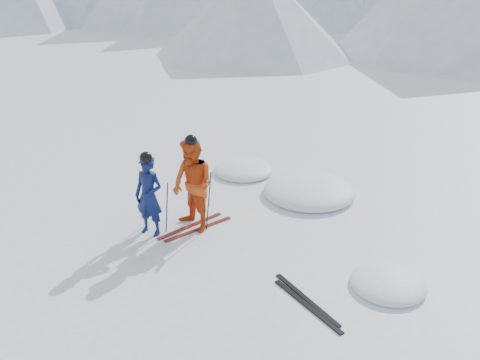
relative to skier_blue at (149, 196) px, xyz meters
The scene contains 12 objects.
ground 3.47m from the skier_blue, 15.13° to the left, with size 160.00×160.00×0.00m, color white.
skier_blue is the anchor object (origin of this frame).
skier_red 0.93m from the skier_blue, 49.84° to the left, with size 0.99×0.77×2.03m, color #CF4110.
pole_blue_left 0.44m from the skier_blue, 153.43° to the left, with size 0.02×0.02×1.16m, color black.
pole_blue_right 0.46m from the skier_blue, 45.00° to the left, with size 0.02×0.02×1.16m, color black.
pole_red_left 1.02m from the skier_blue, 72.90° to the left, with size 0.02×0.02×1.35m, color black.
pole_red_right 1.25m from the skier_blue, 43.68° to the left, with size 0.02×0.02×1.35m, color black.
ski_worn_left 1.20m from the skier_blue, 56.05° to the left, with size 0.09×1.70×0.03m, color black.
ski_worn_right 1.32m from the skier_blue, 44.58° to the left, with size 0.09×1.70×0.03m, color black.
ski_loose_a 3.91m from the skier_blue, ahead, with size 0.09×1.70×0.03m, color black.
ski_loose_b 4.02m from the skier_blue, ahead, with size 0.09×1.70×0.03m, color black.
snow_lumps 3.88m from the skier_blue, 64.27° to the left, with size 6.71×4.36×0.50m.
Camera 1 is at (3.96, -7.35, 5.37)m, focal length 38.00 mm.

